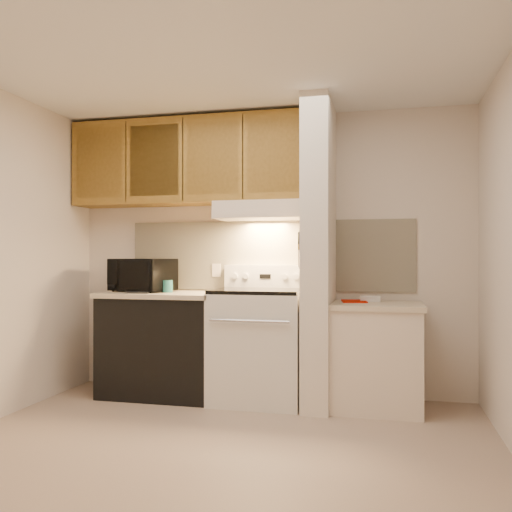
% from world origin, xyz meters
% --- Properties ---
extents(floor, '(3.60, 3.60, 0.00)m').
position_xyz_m(floor, '(0.00, 0.00, 0.00)').
color(floor, tan).
rests_on(floor, ground).
extents(ceiling, '(3.60, 3.60, 0.00)m').
position_xyz_m(ceiling, '(0.00, 0.00, 2.50)').
color(ceiling, white).
rests_on(ceiling, wall_back).
extents(wall_back, '(3.60, 2.50, 0.02)m').
position_xyz_m(wall_back, '(0.00, 1.50, 1.25)').
color(wall_back, beige).
rests_on(wall_back, floor).
extents(backsplash, '(2.60, 0.02, 0.63)m').
position_xyz_m(backsplash, '(0.00, 1.49, 1.24)').
color(backsplash, '#FBEECA').
rests_on(backsplash, wall_back).
extents(range_body, '(0.76, 0.65, 0.92)m').
position_xyz_m(range_body, '(0.00, 1.16, 0.46)').
color(range_body, silver).
rests_on(range_body, floor).
extents(oven_window, '(0.50, 0.01, 0.30)m').
position_xyz_m(oven_window, '(0.00, 0.84, 0.50)').
color(oven_window, black).
rests_on(oven_window, range_body).
extents(oven_handle, '(0.65, 0.02, 0.02)m').
position_xyz_m(oven_handle, '(0.00, 0.80, 0.72)').
color(oven_handle, silver).
rests_on(oven_handle, range_body).
extents(cooktop, '(0.74, 0.64, 0.03)m').
position_xyz_m(cooktop, '(0.00, 1.16, 0.94)').
color(cooktop, black).
rests_on(cooktop, range_body).
extents(range_backguard, '(0.76, 0.08, 0.20)m').
position_xyz_m(range_backguard, '(0.00, 1.44, 1.05)').
color(range_backguard, silver).
rests_on(range_backguard, range_body).
extents(range_display, '(0.10, 0.01, 0.04)m').
position_xyz_m(range_display, '(0.00, 1.40, 1.05)').
color(range_display, black).
rests_on(range_display, range_backguard).
extents(range_knob_left_outer, '(0.05, 0.02, 0.05)m').
position_xyz_m(range_knob_left_outer, '(-0.28, 1.40, 1.05)').
color(range_knob_left_outer, silver).
rests_on(range_knob_left_outer, range_backguard).
extents(range_knob_left_inner, '(0.05, 0.02, 0.05)m').
position_xyz_m(range_knob_left_inner, '(-0.18, 1.40, 1.05)').
color(range_knob_left_inner, silver).
rests_on(range_knob_left_inner, range_backguard).
extents(range_knob_right_inner, '(0.05, 0.02, 0.05)m').
position_xyz_m(range_knob_right_inner, '(0.18, 1.40, 1.05)').
color(range_knob_right_inner, silver).
rests_on(range_knob_right_inner, range_backguard).
extents(range_knob_right_outer, '(0.05, 0.02, 0.05)m').
position_xyz_m(range_knob_right_outer, '(0.28, 1.40, 1.05)').
color(range_knob_right_outer, silver).
rests_on(range_knob_right_outer, range_backguard).
extents(dishwasher_front, '(1.00, 0.63, 0.87)m').
position_xyz_m(dishwasher_front, '(-0.88, 1.17, 0.43)').
color(dishwasher_front, black).
rests_on(dishwasher_front, floor).
extents(left_countertop, '(1.04, 0.67, 0.04)m').
position_xyz_m(left_countertop, '(-0.88, 1.17, 0.89)').
color(left_countertop, beige).
rests_on(left_countertop, dishwasher_front).
extents(spoon_rest, '(0.21, 0.07, 0.01)m').
position_xyz_m(spoon_rest, '(-1.03, 0.97, 0.92)').
color(spoon_rest, black).
rests_on(spoon_rest, left_countertop).
extents(teal_jar, '(0.11, 0.11, 0.11)m').
position_xyz_m(teal_jar, '(-0.83, 1.15, 0.96)').
color(teal_jar, '#286F6D').
rests_on(teal_jar, left_countertop).
extents(outlet, '(0.08, 0.01, 0.12)m').
position_xyz_m(outlet, '(-0.48, 1.48, 1.10)').
color(outlet, beige).
rests_on(outlet, backsplash).
extents(microwave, '(0.61, 0.50, 0.30)m').
position_xyz_m(microwave, '(-1.10, 1.21, 1.06)').
color(microwave, black).
rests_on(microwave, left_countertop).
extents(partition_pillar, '(0.22, 0.70, 2.50)m').
position_xyz_m(partition_pillar, '(0.51, 1.15, 1.25)').
color(partition_pillar, silver).
rests_on(partition_pillar, floor).
extents(pillar_trim, '(0.01, 0.70, 0.04)m').
position_xyz_m(pillar_trim, '(0.39, 1.15, 1.30)').
color(pillar_trim, olive).
rests_on(pillar_trim, partition_pillar).
extents(knife_strip, '(0.02, 0.42, 0.04)m').
position_xyz_m(knife_strip, '(0.39, 1.10, 1.32)').
color(knife_strip, black).
rests_on(knife_strip, partition_pillar).
extents(knife_blade_a, '(0.01, 0.03, 0.16)m').
position_xyz_m(knife_blade_a, '(0.38, 0.93, 1.22)').
color(knife_blade_a, silver).
rests_on(knife_blade_a, knife_strip).
extents(knife_handle_a, '(0.02, 0.02, 0.10)m').
position_xyz_m(knife_handle_a, '(0.38, 0.95, 1.37)').
color(knife_handle_a, black).
rests_on(knife_handle_a, knife_strip).
extents(knife_blade_b, '(0.01, 0.04, 0.18)m').
position_xyz_m(knife_blade_b, '(0.38, 1.03, 1.21)').
color(knife_blade_b, silver).
rests_on(knife_blade_b, knife_strip).
extents(knife_handle_b, '(0.02, 0.02, 0.10)m').
position_xyz_m(knife_handle_b, '(0.38, 1.03, 1.37)').
color(knife_handle_b, black).
rests_on(knife_handle_b, knife_strip).
extents(knife_blade_c, '(0.01, 0.04, 0.20)m').
position_xyz_m(knife_blade_c, '(0.38, 1.10, 1.20)').
color(knife_blade_c, silver).
rests_on(knife_blade_c, knife_strip).
extents(knife_handle_c, '(0.02, 0.02, 0.10)m').
position_xyz_m(knife_handle_c, '(0.38, 1.11, 1.37)').
color(knife_handle_c, black).
rests_on(knife_handle_c, knife_strip).
extents(knife_blade_d, '(0.01, 0.04, 0.16)m').
position_xyz_m(knife_blade_d, '(0.38, 1.19, 1.22)').
color(knife_blade_d, silver).
rests_on(knife_blade_d, knife_strip).
extents(knife_handle_d, '(0.02, 0.02, 0.10)m').
position_xyz_m(knife_handle_d, '(0.38, 1.17, 1.37)').
color(knife_handle_d, black).
rests_on(knife_handle_d, knife_strip).
extents(knife_blade_e, '(0.01, 0.04, 0.18)m').
position_xyz_m(knife_blade_e, '(0.38, 1.25, 1.21)').
color(knife_blade_e, silver).
rests_on(knife_blade_e, knife_strip).
extents(knife_handle_e, '(0.02, 0.02, 0.10)m').
position_xyz_m(knife_handle_e, '(0.38, 1.27, 1.37)').
color(knife_handle_e, black).
rests_on(knife_handle_e, knife_strip).
extents(oven_mitt, '(0.03, 0.09, 0.22)m').
position_xyz_m(oven_mitt, '(0.38, 1.32, 1.21)').
color(oven_mitt, slate).
rests_on(oven_mitt, partition_pillar).
extents(right_cab_base, '(0.70, 0.60, 0.81)m').
position_xyz_m(right_cab_base, '(0.97, 1.15, 0.40)').
color(right_cab_base, beige).
rests_on(right_cab_base, floor).
extents(right_countertop, '(0.74, 0.64, 0.04)m').
position_xyz_m(right_countertop, '(0.97, 1.15, 0.83)').
color(right_countertop, beige).
rests_on(right_countertop, right_cab_base).
extents(red_folder, '(0.23, 0.30, 0.01)m').
position_xyz_m(red_folder, '(0.79, 1.25, 0.85)').
color(red_folder, '#B81300').
rests_on(red_folder, right_countertop).
extents(white_box, '(0.17, 0.11, 0.04)m').
position_xyz_m(white_box, '(0.92, 1.33, 0.87)').
color(white_box, white).
rests_on(white_box, right_countertop).
extents(range_hood, '(0.78, 0.44, 0.15)m').
position_xyz_m(range_hood, '(0.00, 1.28, 1.62)').
color(range_hood, beige).
rests_on(range_hood, upper_cabinets).
extents(hood_lip, '(0.78, 0.04, 0.06)m').
position_xyz_m(hood_lip, '(0.00, 1.07, 1.58)').
color(hood_lip, beige).
rests_on(hood_lip, range_hood).
extents(upper_cabinets, '(2.18, 0.33, 0.77)m').
position_xyz_m(upper_cabinets, '(-0.69, 1.32, 2.08)').
color(upper_cabinets, olive).
rests_on(upper_cabinets, wall_back).
extents(cab_door_a, '(0.46, 0.01, 0.63)m').
position_xyz_m(cab_door_a, '(-1.51, 1.17, 2.08)').
color(cab_door_a, olive).
rests_on(cab_door_a, upper_cabinets).
extents(cab_gap_a, '(0.01, 0.01, 0.73)m').
position_xyz_m(cab_gap_a, '(-1.23, 1.16, 2.08)').
color(cab_gap_a, black).
rests_on(cab_gap_a, upper_cabinets).
extents(cab_door_b, '(0.46, 0.01, 0.63)m').
position_xyz_m(cab_door_b, '(-0.96, 1.17, 2.08)').
color(cab_door_b, olive).
rests_on(cab_door_b, upper_cabinets).
extents(cab_gap_b, '(0.01, 0.01, 0.73)m').
position_xyz_m(cab_gap_b, '(-0.69, 1.16, 2.08)').
color(cab_gap_b, black).
rests_on(cab_gap_b, upper_cabinets).
extents(cab_door_c, '(0.46, 0.01, 0.63)m').
position_xyz_m(cab_door_c, '(-0.42, 1.17, 2.08)').
color(cab_door_c, olive).
rests_on(cab_door_c, upper_cabinets).
extents(cab_gap_c, '(0.01, 0.01, 0.73)m').
position_xyz_m(cab_gap_c, '(-0.14, 1.16, 2.08)').
color(cab_gap_c, black).
rests_on(cab_gap_c, upper_cabinets).
extents(cab_door_d, '(0.46, 0.01, 0.63)m').
position_xyz_m(cab_door_d, '(0.13, 1.17, 2.08)').
color(cab_door_d, olive).
rests_on(cab_door_d, upper_cabinets).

